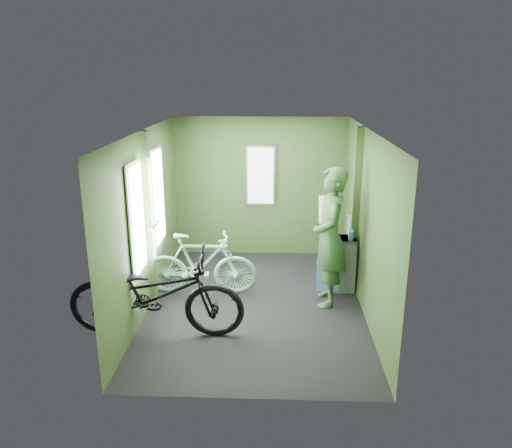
{
  "coord_description": "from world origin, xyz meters",
  "views": [
    {
      "loc": [
        0.25,
        -6.05,
        2.99
      ],
      "look_at": [
        0.0,
        0.1,
        1.1
      ],
      "focal_mm": 35.0,
      "sensor_mm": 36.0,
      "label": 1
    }
  ],
  "objects_px": {
    "bicycle_black": "(158,335)",
    "waste_box": "(346,264)",
    "bicycle_mint": "(202,295)",
    "passenger": "(330,237)",
    "bench_seat": "(335,264)"
  },
  "relations": [
    {
      "from": "waste_box",
      "to": "bench_seat",
      "type": "xyz_separation_m",
      "value": [
        -0.12,
        0.29,
        -0.12
      ]
    },
    {
      "from": "bicycle_black",
      "to": "passenger",
      "type": "relative_size",
      "value": 1.11
    },
    {
      "from": "passenger",
      "to": "waste_box",
      "type": "distance_m",
      "value": 0.76
    },
    {
      "from": "bicycle_black",
      "to": "waste_box",
      "type": "xyz_separation_m",
      "value": [
        2.38,
        1.41,
        0.39
      ]
    },
    {
      "from": "bicycle_mint",
      "to": "bicycle_black",
      "type": "bearing_deg",
      "value": 161.52
    },
    {
      "from": "bicycle_mint",
      "to": "bench_seat",
      "type": "xyz_separation_m",
      "value": [
        1.91,
        0.59,
        0.27
      ]
    },
    {
      "from": "waste_box",
      "to": "bicycle_mint",
      "type": "bearing_deg",
      "value": -171.64
    },
    {
      "from": "bicycle_mint",
      "to": "waste_box",
      "type": "bearing_deg",
      "value": -82.58
    },
    {
      "from": "bicycle_black",
      "to": "bench_seat",
      "type": "height_order",
      "value": "bench_seat"
    },
    {
      "from": "bicycle_black",
      "to": "bench_seat",
      "type": "bearing_deg",
      "value": -52.56
    },
    {
      "from": "passenger",
      "to": "bench_seat",
      "type": "xyz_separation_m",
      "value": [
        0.19,
        0.74,
        -0.66
      ]
    },
    {
      "from": "bench_seat",
      "to": "bicycle_black",
      "type": "bearing_deg",
      "value": -136.63
    },
    {
      "from": "passenger",
      "to": "bench_seat",
      "type": "relative_size",
      "value": 2.05
    },
    {
      "from": "bicycle_black",
      "to": "bicycle_mint",
      "type": "height_order",
      "value": "bicycle_black"
    },
    {
      "from": "bicycle_black",
      "to": "waste_box",
      "type": "distance_m",
      "value": 2.8
    }
  ]
}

